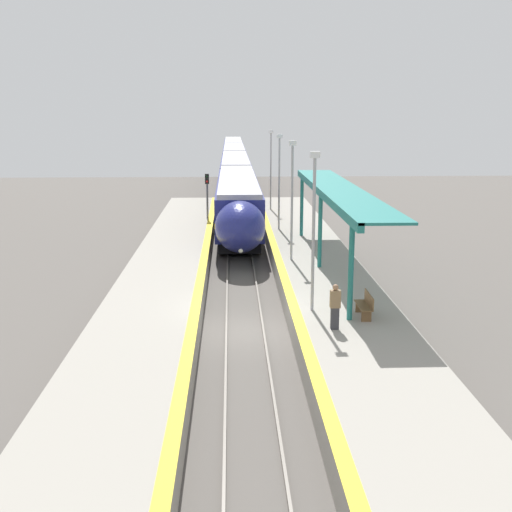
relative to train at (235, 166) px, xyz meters
The scene contains 14 objects.
ground_plane 51.03m from the train, 90.00° to the right, with size 120.00×120.00×0.00m, color #56514C.
rail_left 51.04m from the train, 90.81° to the right, with size 0.08×90.00×0.15m, color slate.
rail_right 51.04m from the train, 89.19° to the right, with size 0.08×90.00×0.15m, color slate.
train is the anchor object (origin of this frame).
platform_right 51.16m from the train, 85.71° to the right, with size 4.22×64.00×1.03m.
platform_left 51.15m from the train, 94.14° to the right, with size 3.95×64.00×1.03m.
platform_bench 52.59m from the train, 85.17° to the right, with size 0.44×1.48×0.89m.
person_waiting 53.79m from the train, 86.72° to the right, with size 0.36×0.22×1.61m.
railway_signal 29.99m from the train, 94.11° to the right, with size 0.28×0.28×4.14m.
lamppost_near 51.56m from the train, 87.15° to the right, with size 0.36×0.20×6.00m.
lamppost_mid 43.07m from the train, 86.58° to the right, with size 0.36×0.20×6.00m.
lamppost_far 34.60m from the train, 85.74° to the right, with size 0.36×0.20×6.00m.
lamppost_farthest 26.14m from the train, 84.35° to the right, with size 0.36×0.20×6.00m.
station_canopy 44.91m from the train, 84.42° to the right, with size 2.02×19.12×3.84m.
Camera 1 is at (-0.51, -23.83, 8.47)m, focal length 45.00 mm.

